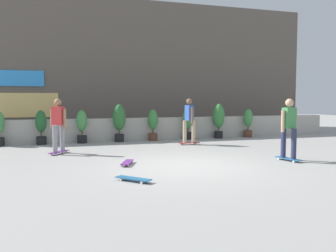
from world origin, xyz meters
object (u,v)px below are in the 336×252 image
Objects in this scene: potted_plant_2 at (82,125)px; potted_plant_5 at (188,122)px; potted_plant_3 at (119,120)px; potted_plant_7 at (248,122)px; skateboard_aside at (133,179)px; potted_plant_4 at (153,124)px; skater_foreground at (58,123)px; potted_plant_1 at (41,126)px; skateboard_near_camera at (127,162)px; skater_by_wall_left at (289,127)px; skater_mid_plaza at (189,119)px; potted_plant_6 at (219,118)px.

potted_plant_2 is 4.31m from potted_plant_5.
potted_plant_7 is (5.71, 0.00, -0.18)m from potted_plant_3.
potted_plant_4 is at bearing 71.67° from skateboard_aside.
potted_plant_4 is at bearing 34.69° from skater_foreground.
potted_plant_1 is 0.75× the size of skater_foreground.
potted_plant_3 is 1.80× the size of skateboard_near_camera.
potted_plant_3 is at bearing 0.00° from potted_plant_2.
skater_foreground is (-2.31, -2.55, 0.09)m from potted_plant_3.
skateboard_aside is at bearing -97.57° from potted_plant_3.
skater_foreground is 2.08× the size of skateboard_near_camera.
skater_by_wall_left reaches higher than potted_plant_7.
skater_foreground is 2.33× the size of skateboard_aside.
skater_by_wall_left is 4.46m from skateboard_near_camera.
skateboard_near_camera is (-2.98, -3.35, -0.88)m from skater_mid_plaza.
potted_plant_2 is 4.09m from skater_mid_plaza.
potted_plant_2 is 7.66m from skater_by_wall_left.
potted_plant_1 is at bearing 114.15° from skateboard_near_camera.
potted_plant_3 is at bearing 180.00° from potted_plant_7.
potted_plant_3 is at bearing 122.33° from skater_by_wall_left.
skater_by_wall_left is at bearing -10.09° from skateboard_near_camera.
potted_plant_3 is (1.43, 0.00, 0.16)m from potted_plant_2.
skateboard_aside is (1.98, -6.90, -0.63)m from potted_plant_1.
potted_plant_2 is at bearing 131.41° from skater_by_wall_left.
potted_plant_7 is 3.77m from skater_mid_plaza.
potted_plant_5 is 1.06× the size of potted_plant_7.
potted_plant_1 is 0.86× the size of potted_plant_3.
skater_foreground reaches higher than potted_plant_6.
potted_plant_3 reaches higher than skateboard_near_camera.
potted_plant_6 is (4.28, 0.00, -0.00)m from potted_plant_3.
potted_plant_5 is 7.90m from skateboard_aside.
potted_plant_4 is at bearing 0.00° from potted_plant_2.
potted_plant_4 is at bearing 180.00° from potted_plant_6.
potted_plant_1 reaches higher than potted_plant_4.
potted_plant_3 reaches higher than potted_plant_1.
potted_plant_6 is 0.87× the size of skater_foreground.
skater_by_wall_left reaches higher than potted_plant_3.
skater_foreground is 4.65m from skateboard_aside.
skateboard_aside is (-3.79, -6.90, -0.67)m from potted_plant_5.
skater_mid_plaza is at bearing 48.37° from skateboard_near_camera.
skater_foreground is (-3.68, -2.55, 0.25)m from potted_plant_4.
skater_mid_plaza is at bearing -23.44° from potted_plant_2.
potted_plant_1 is at bearing 162.70° from skater_mid_plaza.
potted_plant_7 is at bearing 0.00° from potted_plant_1.
potted_plant_2 is 5.07m from skateboard_near_camera.
potted_plant_6 reaches higher than potted_plant_5.
skater_by_wall_left is (-2.07, -5.74, 0.27)m from potted_plant_7.
skater_mid_plaza reaches higher than potted_plant_1.
potted_plant_6 is 7.06m from skateboard_near_camera.
potted_plant_1 is at bearing 102.90° from skater_foreground.
potted_plant_6 reaches higher than potted_plant_2.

